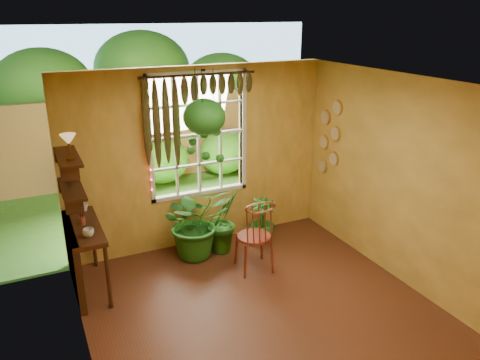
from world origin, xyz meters
The scene contains 23 objects.
floor centered at (0.00, 0.00, 0.00)m, with size 4.50×4.50×0.00m, color #512617.
ceiling centered at (0.00, 0.00, 2.70)m, with size 4.50×4.50×0.00m, color white.
wall_back centered at (0.00, 2.25, 1.35)m, with size 4.00×4.00×0.00m, color #E8B74F.
wall_left centered at (-2.00, 0.00, 1.35)m, with size 4.50×4.50×0.00m, color #E8B74F.
wall_right centered at (2.00, 0.00, 1.35)m, with size 4.50×4.50×0.00m, color #E8B74F.
window centered at (0.00, 2.28, 1.70)m, with size 1.52×0.10×1.86m.
valance_vine centered at (-0.08, 2.16, 2.28)m, with size 1.70×0.12×1.10m.
string_lights centered at (-0.76, 2.19, 1.75)m, with size 0.03×0.03×1.54m, color #FF2633, non-canonical shape.
wall_plates centered at (1.98, 1.79, 1.55)m, with size 0.04×0.32×1.10m, color #FBF1CD, non-canonical shape.
counter_ledge centered at (-1.91, 1.60, 0.55)m, with size 0.40×1.20×0.90m.
shelf_lower centered at (-1.88, 1.60, 1.40)m, with size 0.25×0.90×0.04m, color #3D1C10.
shelf_upper centered at (-1.88, 1.60, 1.80)m, with size 0.25×0.90×0.04m, color #3D1C10.
backyard centered at (0.24, 6.87, 1.28)m, with size 14.00×10.00×12.00m.
windsor_chair centered at (0.35, 1.11, 0.36)m, with size 0.51×0.54×1.24m.
potted_plant_left centered at (-0.24, 1.83, 0.55)m, with size 0.98×0.85×1.09m, color #1B4E14.
potted_plant_mid centered at (0.19, 1.82, 0.49)m, with size 0.53×0.43×0.97m, color #1B4E14.
potted_plant_right centered at (0.85, 1.84, 0.35)m, with size 0.39×0.39×0.69m, color #1B4E14.
hanging_basket centered at (-0.06, 1.85, 1.98)m, with size 0.58×0.58×1.29m.
cup_a centered at (-1.78, 1.25, 0.95)m, with size 0.13×0.13×0.10m, color silver.
cup_b centered at (-1.72, 2.06, 0.95)m, with size 0.11×0.11×0.10m, color beige.
brush_jar centered at (-1.80, 1.64, 1.01)m, with size 0.08×0.08×0.29m.
shelf_vase centered at (-1.87, 1.85, 1.48)m, with size 0.12×0.12×0.13m, color #B2AD99.
tiffany_lamp centered at (-1.86, 1.40, 2.04)m, with size 0.18×0.18×0.30m.
Camera 1 is at (-2.28, -4.00, 3.40)m, focal length 35.00 mm.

